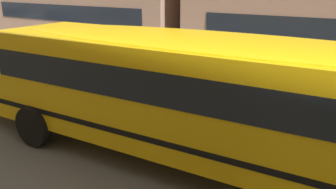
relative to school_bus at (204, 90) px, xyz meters
name	(u,v)px	position (x,y,z in m)	size (l,w,h in m)	color
ground_plane	(125,112)	(-3.64, 1.64, -1.78)	(400.00, 400.00, 0.00)	#54514F
sidewalk_far	(220,68)	(-3.64, 8.86, -1.77)	(120.00, 3.00, 0.01)	gray
lane_centreline	(125,112)	(-3.64, 1.64, -1.78)	(110.00, 0.16, 0.01)	silver
school_bus	(204,90)	(0.00, 0.00, 0.00)	(13.48, 3.21, 3.00)	yellow
parked_car_silver_by_entrance	(74,45)	(-10.78, 6.26, -0.94)	(3.93, 1.93, 1.64)	#B7BABF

